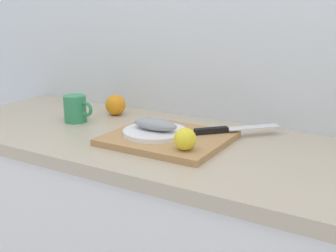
{
  "coord_description": "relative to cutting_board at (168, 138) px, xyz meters",
  "views": [
    {
      "loc": [
        0.51,
        -1.08,
        1.3
      ],
      "look_at": [
        -0.12,
        -0.01,
        0.95
      ],
      "focal_mm": 44.45,
      "sensor_mm": 36.0,
      "label": 1
    }
  ],
  "objects": [
    {
      "name": "back_wall",
      "position": [
        0.12,
        0.34,
        0.34
      ],
      "size": [
        3.2,
        0.05,
        2.5
      ],
      "primitive_type": "cube",
      "color": "silver",
      "rests_on": "ground_plane"
    },
    {
      "name": "cutting_board",
      "position": [
        0.0,
        0.0,
        0.0
      ],
      "size": [
        0.36,
        0.32,
        0.02
      ],
      "primitive_type": "cube",
      "color": "tan",
      "rests_on": "kitchen_counter"
    },
    {
      "name": "white_plate",
      "position": [
        -0.04,
        -0.01,
        0.02
      ],
      "size": [
        0.2,
        0.2,
        0.01
      ],
      "primitive_type": "cylinder",
      "color": "white",
      "rests_on": "cutting_board"
    },
    {
      "name": "fish_fillet",
      "position": [
        -0.04,
        -0.01,
        0.04
      ],
      "size": [
        0.15,
        0.06,
        0.04
      ],
      "primitive_type": "ellipsoid",
      "color": "gray",
      "rests_on": "white_plate"
    },
    {
      "name": "chef_knife",
      "position": [
        0.14,
        0.13,
        0.02
      ],
      "size": [
        0.22,
        0.23,
        0.02
      ],
      "rotation": [
        0.0,
        0.0,
        0.8
      ],
      "color": "silver",
      "rests_on": "cutting_board"
    },
    {
      "name": "lemon_0",
      "position": [
        0.11,
        -0.1,
        0.04
      ],
      "size": [
        0.06,
        0.06,
        0.06
      ],
      "primitive_type": "sphere",
      "color": "yellow",
      "rests_on": "cutting_board"
    },
    {
      "name": "coffee_mug_0",
      "position": [
        -0.41,
        0.03,
        0.04
      ],
      "size": [
        0.12,
        0.08,
        0.1
      ],
      "color": "#338C59",
      "rests_on": "kitchen_counter"
    },
    {
      "name": "orange_0",
      "position": [
        -0.35,
        0.19,
        0.03
      ],
      "size": [
        0.08,
        0.08,
        0.08
      ],
      "primitive_type": "sphere",
      "color": "orange",
      "rests_on": "kitchen_counter"
    }
  ]
}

